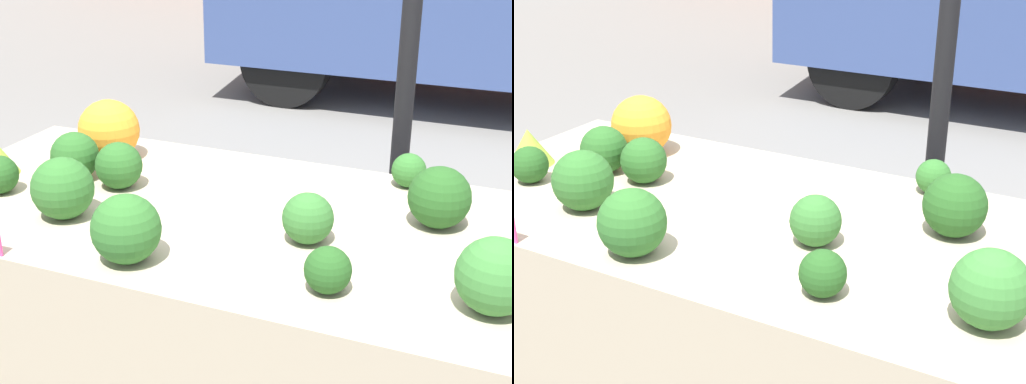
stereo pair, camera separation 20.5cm
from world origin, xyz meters
TOP-DOWN VIEW (x-y plane):
  - tent_pole at (0.26, 0.80)m, footprint 0.07×0.07m
  - market_table at (0.00, -0.07)m, footprint 2.18×0.98m
  - orange_cauliflower at (-0.66, 0.25)m, footprint 0.21×0.21m
  - romanesco_head at (-0.94, -0.02)m, footprint 0.16×0.16m
  - broccoli_head_0 at (-0.66, 0.05)m, footprint 0.16×0.16m
  - broccoli_head_1 at (-0.20, -0.37)m, footprint 0.18×0.18m
  - broccoli_head_2 at (-0.49, 0.04)m, footprint 0.15×0.15m
  - broccoli_head_3 at (0.50, 0.14)m, footprint 0.18×0.18m
  - broccoli_head_4 at (-0.81, -0.14)m, footprint 0.12×0.12m
  - broccoli_head_5 at (0.36, 0.40)m, footprint 0.11×0.11m
  - broccoli_head_6 at (0.32, -0.32)m, footprint 0.12×0.12m
  - broccoli_head_7 at (0.69, -0.26)m, footprint 0.18×0.18m
  - broccoli_head_8 at (-0.52, -0.21)m, footprint 0.18×0.18m
  - broccoli_head_9 at (0.19, -0.09)m, footprint 0.14×0.14m

SIDE VIEW (x-z plane):
  - market_table at x=0.00m, z-range 0.35..1.25m
  - broccoli_head_5 at x=0.36m, z-range 0.90..1.01m
  - broccoli_head_6 at x=0.32m, z-range 0.90..1.01m
  - broccoli_head_4 at x=-0.81m, z-range 0.90..1.02m
  - romanesco_head at x=-0.94m, z-range 0.90..1.02m
  - broccoli_head_9 at x=0.19m, z-range 0.90..1.04m
  - broccoli_head_2 at x=-0.49m, z-range 0.90..1.05m
  - broccoli_head_0 at x=-0.66m, z-range 0.90..1.06m
  - broccoli_head_3 at x=0.50m, z-range 0.90..1.07m
  - broccoli_head_7 at x=0.69m, z-range 0.90..1.08m
  - broccoli_head_1 at x=-0.20m, z-range 0.90..1.08m
  - broccoli_head_8 at x=-0.52m, z-range 0.90..1.08m
  - orange_cauliflower at x=-0.66m, z-range 0.90..1.11m
  - tent_pole at x=0.26m, z-range 0.00..2.49m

